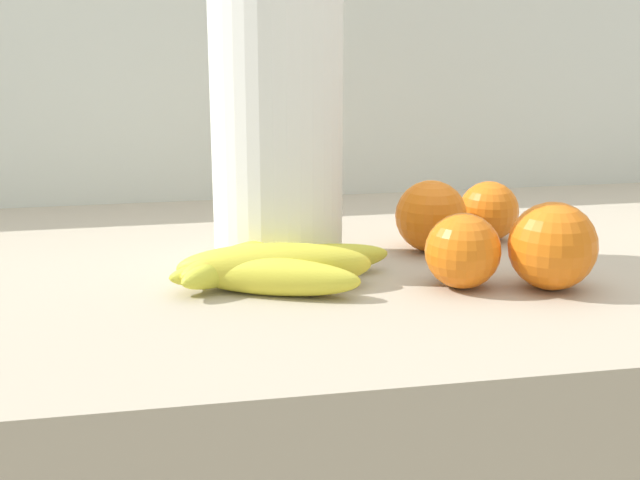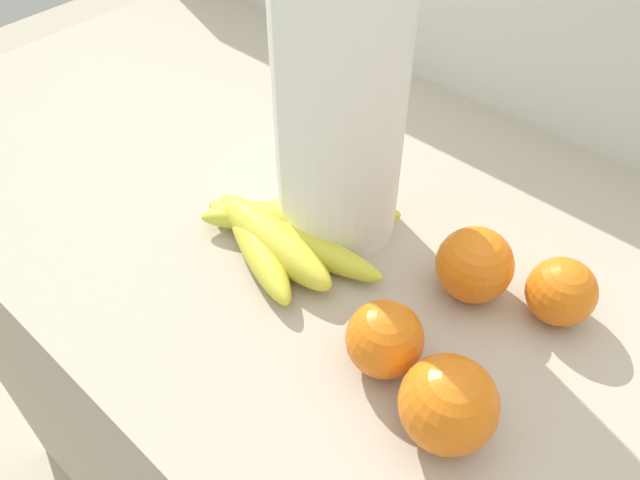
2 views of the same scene
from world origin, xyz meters
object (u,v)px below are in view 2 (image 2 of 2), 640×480
Objects in this scene: orange_back_left at (385,339)px; paper_towel_roll at (340,111)px; orange_far_right at (474,265)px; orange_center at (448,404)px; banana_bunch at (284,232)px; orange_right at (561,292)px.

paper_towel_roll is at bearing 143.83° from orange_back_left.
orange_far_right is 0.24× the size of paper_towel_roll.
paper_towel_roll reaches higher than orange_center.
orange_center reaches higher than orange_far_right.
orange_back_left is (0.17, -0.05, 0.02)m from banana_bunch.
orange_far_right reaches higher than banana_bunch.
orange_center is at bearing -29.47° from paper_towel_roll.
orange_right is 0.27m from paper_towel_roll.
paper_towel_roll reaches higher than orange_back_left.
orange_center is (0.08, -0.02, 0.01)m from orange_back_left.
orange_far_right is 0.16m from orange_center.
orange_back_left is at bearing -36.17° from paper_towel_roll.
orange_center is 0.29m from paper_towel_roll.
orange_back_left is 1.06× the size of orange_right.
orange_right reaches higher than banana_bunch.
paper_towel_roll is (-0.15, 0.11, 0.11)m from orange_back_left.
orange_back_left is at bearing -15.20° from banana_bunch.
paper_towel_roll is at bearing 150.53° from orange_center.
orange_center is (0.25, -0.07, 0.02)m from banana_bunch.
orange_center is at bearing -93.03° from orange_right.
banana_bunch is 3.15× the size of orange_back_left.
paper_towel_roll is (-0.23, 0.13, 0.11)m from orange_center.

